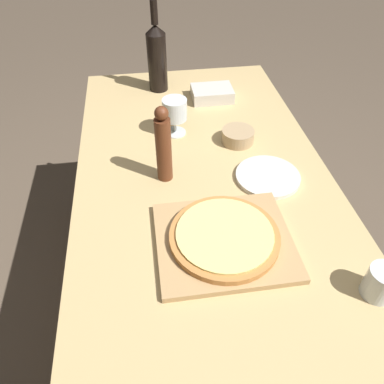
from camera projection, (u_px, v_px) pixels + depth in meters
ground_plane at (204, 317)px, 1.63m from camera, size 12.00×12.00×0.00m
dining_table at (208, 214)px, 1.19m from camera, size 0.81×1.69×0.74m
cutting_board at (224, 241)px, 0.98m from camera, size 0.35×0.31×0.02m
pizza at (224, 236)px, 0.97m from camera, size 0.29×0.29×0.02m
wine_bottle at (157, 57)px, 1.51m from camera, size 0.08×0.08×0.36m
pepper_mill at (163, 146)px, 1.10m from camera, size 0.05×0.05×0.25m
wine_glass at (175, 111)px, 1.30m from camera, size 0.09×0.09×0.13m
small_bowl at (238, 136)px, 1.31m from camera, size 0.11×0.11×0.05m
drinking_tumbler at (381, 283)px, 0.85m from camera, size 0.07×0.07×0.08m
dinner_plate at (268, 177)px, 1.17m from camera, size 0.20×0.20×0.01m
food_container at (212, 94)px, 1.53m from camera, size 0.16×0.12×0.05m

